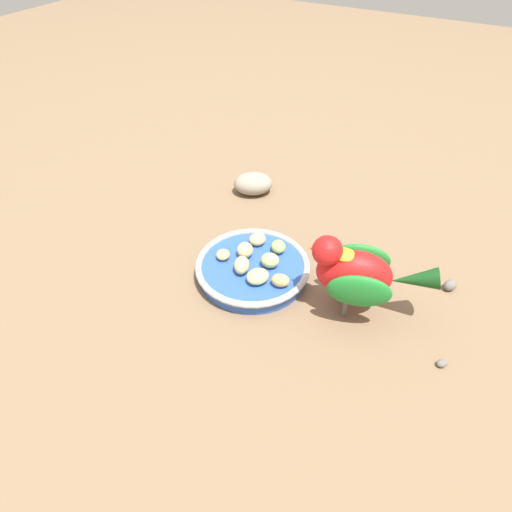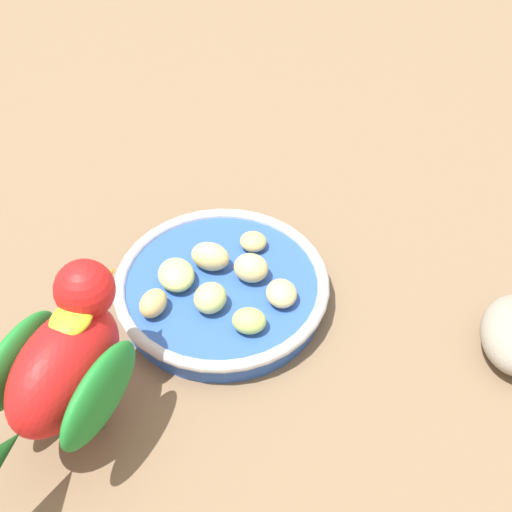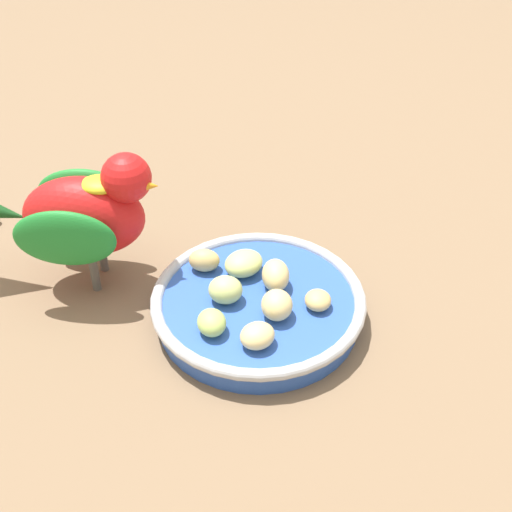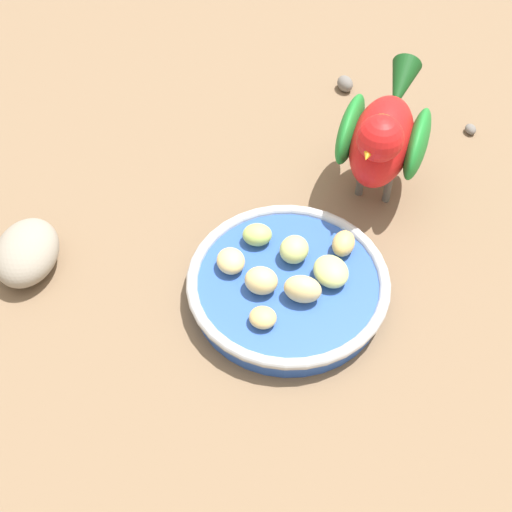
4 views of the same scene
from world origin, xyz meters
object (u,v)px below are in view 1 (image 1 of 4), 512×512
apple_piece_5 (257,239)px  apple_piece_6 (259,277)px  apple_piece_4 (222,255)px  pebble_1 (442,363)px  apple_piece_7 (245,250)px  apple_piece_1 (278,247)px  apple_piece_3 (269,260)px  feeding_bowl (253,268)px  pebble_0 (450,285)px  rock_large (253,184)px  apple_piece_0 (280,280)px  parrot (357,272)px  apple_piece_2 (242,265)px

apple_piece_5 → apple_piece_6: bearing=-59.8°
apple_piece_4 → pebble_1: bearing=-3.1°
apple_piece_4 → apple_piece_5: (0.03, 0.07, 0.00)m
apple_piece_4 → apple_piece_6: 0.09m
apple_piece_7 → apple_piece_1: bearing=40.8°
apple_piece_3 → apple_piece_1: bearing=94.0°
feeding_bowl → pebble_0: feeding_bowl is taller
apple_piece_3 → apple_piece_7: size_ratio=0.98×
apple_piece_5 → apple_piece_6: apple_piece_6 is taller
feeding_bowl → apple_piece_1: 0.06m
rock_large → apple_piece_0: bearing=-52.5°
apple_piece_5 → apple_piece_7: apple_piece_7 is taller
apple_piece_5 → pebble_1: size_ratio=1.92×
apple_piece_4 → parrot: bearing=5.0°
apple_piece_3 → pebble_0: (0.29, 0.12, -0.03)m
feeding_bowl → apple_piece_4: bearing=-167.7°
apple_piece_3 → parrot: (0.16, -0.00, 0.05)m
apple_piece_2 → apple_piece_7: (-0.02, 0.04, -0.00)m
apple_piece_2 → apple_piece_3: bearing=46.4°
apple_piece_6 → pebble_0: (0.29, 0.17, -0.03)m
parrot → pebble_0: 0.20m
rock_large → apple_piece_5: bearing=-58.4°
apple_piece_2 → rock_large: bearing=115.5°
feeding_bowl → apple_piece_1: (0.02, 0.06, 0.02)m
feeding_bowl → pebble_0: bearing=23.2°
apple_piece_5 → apple_piece_6: 0.10m
apple_piece_3 → pebble_0: size_ratio=1.30×
feeding_bowl → apple_piece_2: bearing=-111.1°
pebble_0 → apple_piece_1: bearing=-164.8°
apple_piece_1 → apple_piece_7: bearing=-139.2°
apple_piece_0 → apple_piece_7: (-0.09, 0.04, 0.00)m
apple_piece_2 → pebble_0: 0.36m
apple_piece_1 → pebble_0: bearing=15.2°
apple_piece_3 → parrot: parrot is taller
apple_piece_3 → parrot: size_ratio=0.16×
apple_piece_1 → apple_piece_4: 0.10m
apple_piece_4 → pebble_0: apple_piece_4 is taller
apple_piece_0 → rock_large: (-0.20, 0.26, -0.01)m
apple_piece_3 → rock_large: apple_piece_3 is taller
apple_piece_2 → apple_piece_7: apple_piece_2 is taller
apple_piece_1 → parrot: 0.17m
feeding_bowl → apple_piece_5: size_ratio=6.47×
parrot → pebble_0: size_ratio=8.26×
apple_piece_0 → pebble_1: size_ratio=1.88×
apple_piece_4 → apple_piece_6: bearing=-12.9°
apple_piece_2 → pebble_0: size_ratio=1.50×
apple_piece_2 → parrot: bearing=9.4°
pebble_0 → pebble_1: (0.02, -0.17, -0.00)m
rock_large → apple_piece_1: bearing=-49.4°
feeding_bowl → parrot: (0.18, 0.01, 0.07)m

